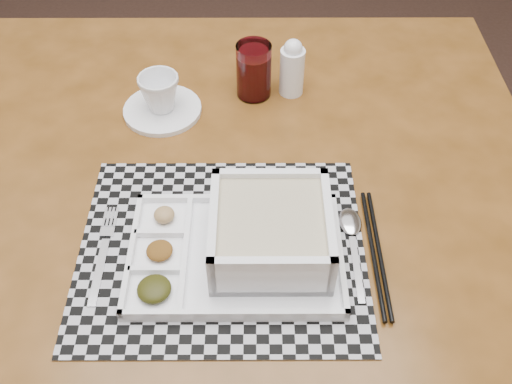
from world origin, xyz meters
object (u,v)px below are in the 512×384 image
at_px(serving_tray, 259,239).
at_px(dining_table, 230,227).
at_px(cup, 160,93).
at_px(juice_glass, 254,72).
at_px(creamer_bottle, 292,68).

bearing_deg(serving_tray, dining_table, 110.75).
distance_m(dining_table, cup, 0.29).
xyz_separation_m(serving_tray, juice_glass, (0.00, 0.40, 0.01)).
bearing_deg(dining_table, creamer_bottle, 65.37).
bearing_deg(creamer_bottle, juice_glass, -176.84).
relative_size(serving_tray, juice_glass, 2.95).
bearing_deg(juice_glass, dining_table, -100.78).
bearing_deg(dining_table, serving_tray, -69.25).
xyz_separation_m(serving_tray, cup, (-0.17, 0.34, 0.01)).
relative_size(dining_table, serving_tray, 3.51).
bearing_deg(juice_glass, serving_tray, -90.63).
relative_size(dining_table, creamer_bottle, 9.65).
bearing_deg(creamer_bottle, dining_table, -114.63).
distance_m(juice_glass, creamer_bottle, 0.07).
relative_size(juice_glass, creamer_bottle, 0.93).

